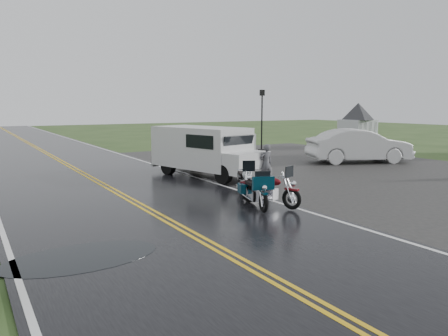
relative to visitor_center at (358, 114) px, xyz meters
name	(u,v)px	position (x,y,z in m)	size (l,w,h in m)	color
ground	(171,224)	(-20.00, -12.00, -2.40)	(120.00, 120.00, 0.00)	#2D471E
road	(80,172)	(-20.00, -2.00, -2.38)	(8.00, 100.00, 0.04)	black
parking_pad	(337,168)	(-9.00, -7.00, -2.38)	(14.00, 24.00, 0.03)	black
visitor_center	(358,114)	(0.00, 0.00, 0.00)	(16.00, 10.00, 4.80)	#A8AAAD
motorcycle_red	(292,190)	(-16.49, -12.58, -1.78)	(0.76, 2.09, 1.24)	#5F0A10
motorcycle_teal	(264,194)	(-17.39, -12.46, -1.82)	(0.72, 1.98, 1.17)	#052C3B
motorcycle_silver	(249,184)	(-17.01, -11.19, -1.77)	(0.78, 2.15, 1.27)	#A2A6AA
van_white	(223,157)	(-15.99, -7.94, -1.32)	(2.06, 5.50, 2.16)	silver
person_at_van	(266,164)	(-14.42, -8.53, -1.64)	(0.55, 0.36, 1.51)	#48484D
sedan_white	(359,146)	(-6.54, -6.07, -1.52)	(1.86, 5.33, 1.76)	silver
lamp_post_far_right	(262,120)	(-7.24, 1.71, -0.35)	(0.35, 0.35, 4.09)	black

